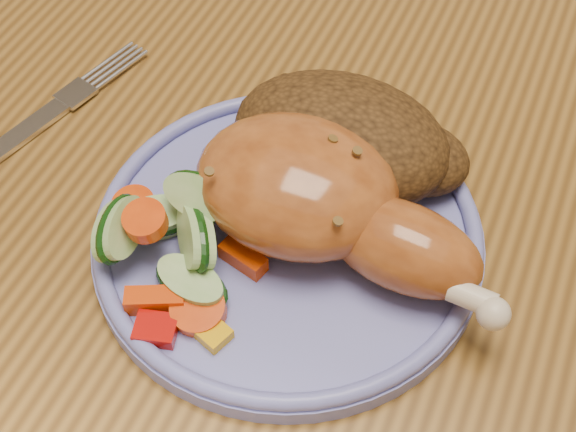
{
  "coord_description": "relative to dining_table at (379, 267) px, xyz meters",
  "views": [
    {
      "loc": [
        0.07,
        -0.33,
        1.14
      ],
      "look_at": [
        -0.05,
        -0.06,
        0.78
      ],
      "focal_mm": 50.0,
      "sensor_mm": 36.0,
      "label": 1
    }
  ],
  "objects": [
    {
      "name": "vegetable_pile",
      "position": [
        -0.1,
        -0.11,
        0.11
      ],
      "size": [
        0.11,
        0.11,
        0.05
      ],
      "color": "#A50A05",
      "rests_on": "plate"
    },
    {
      "name": "fork",
      "position": [
        -0.24,
        -0.05,
        0.09
      ],
      "size": [
        0.06,
        0.17,
        0.0
      ],
      "color": "silver",
      "rests_on": "dining_table"
    },
    {
      "name": "dining_table",
      "position": [
        0.0,
        0.0,
        0.0
      ],
      "size": [
        0.9,
        1.4,
        0.75
      ],
      "color": "brown",
      "rests_on": "ground"
    },
    {
      "name": "rice_pilaf",
      "position": [
        -0.03,
        -0.0,
        0.12
      ],
      "size": [
        0.15,
        0.1,
        0.06
      ],
      "color": "#462C11",
      "rests_on": "plate"
    },
    {
      "name": "chicken_leg",
      "position": [
        -0.03,
        -0.05,
        0.13
      ],
      "size": [
        0.2,
        0.1,
        0.06
      ],
      "color": "#A95923",
      "rests_on": "plate"
    },
    {
      "name": "plate",
      "position": [
        -0.05,
        -0.06,
        0.09
      ],
      "size": [
        0.23,
        0.23,
        0.01
      ],
      "primitive_type": "cylinder",
      "color": "#676CBB",
      "rests_on": "dining_table"
    },
    {
      "name": "plate_rim",
      "position": [
        -0.05,
        -0.06,
        0.1
      ],
      "size": [
        0.23,
        0.23,
        0.01
      ],
      "primitive_type": "torus",
      "color": "#676CBB",
      "rests_on": "plate"
    }
  ]
}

